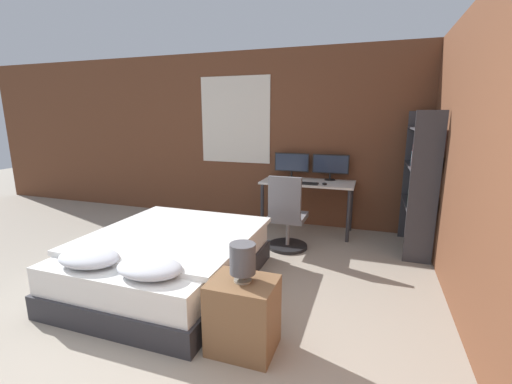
% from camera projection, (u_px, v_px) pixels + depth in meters
% --- Properties ---
extents(wall_back, '(12.00, 0.08, 2.70)m').
position_uv_depth(wall_back, '(278.00, 139.00, 5.41)').
color(wall_back, brown).
rests_on(wall_back, ground_plane).
extents(wall_side_right, '(0.06, 12.00, 2.70)m').
position_uv_depth(wall_side_right, '(485.00, 166.00, 2.50)').
color(wall_side_right, brown).
rests_on(wall_side_right, ground_plane).
extents(bed, '(1.61, 1.95, 0.60)m').
position_uv_depth(bed, '(169.00, 260.00, 3.51)').
color(bed, '#2D2D33').
rests_on(bed, ground_plane).
extents(nightstand, '(0.48, 0.39, 0.55)m').
position_uv_depth(nightstand, '(243.00, 315.00, 2.52)').
color(nightstand, brown).
rests_on(nightstand, ground_plane).
extents(bedside_lamp, '(0.19, 0.19, 0.28)m').
position_uv_depth(bedside_lamp, '(243.00, 259.00, 2.42)').
color(bedside_lamp, gray).
rests_on(bedside_lamp, nightstand).
extents(desk, '(1.34, 0.61, 0.77)m').
position_uv_depth(desk, '(308.00, 188.00, 5.04)').
color(desk, beige).
rests_on(desk, ground_plane).
extents(monitor_left, '(0.53, 0.16, 0.38)m').
position_uv_depth(monitor_left, '(292.00, 163.00, 5.25)').
color(monitor_left, black).
rests_on(monitor_left, desk).
extents(monitor_right, '(0.53, 0.16, 0.38)m').
position_uv_depth(monitor_right, '(331.00, 165.00, 5.06)').
color(monitor_right, black).
rests_on(monitor_right, desk).
extents(keyboard, '(0.36, 0.13, 0.02)m').
position_uv_depth(keyboard, '(305.00, 183.00, 4.83)').
color(keyboard, black).
rests_on(keyboard, desk).
extents(computer_mouse, '(0.07, 0.05, 0.04)m').
position_uv_depth(computer_mouse, '(324.00, 184.00, 4.74)').
color(computer_mouse, black).
rests_on(computer_mouse, desk).
extents(office_chair, '(0.52, 0.52, 0.99)m').
position_uv_depth(office_chair, '(287.00, 221.00, 4.41)').
color(office_chair, black).
rests_on(office_chair, ground_plane).
extents(bookshelf, '(0.32, 0.93, 1.77)m').
position_uv_depth(bookshelf, '(421.00, 177.00, 4.17)').
color(bookshelf, '#333338').
rests_on(bookshelf, ground_plane).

